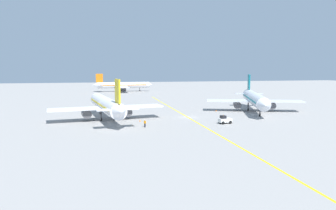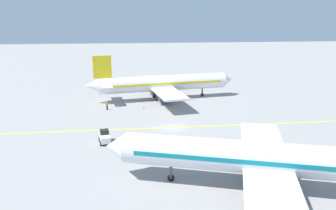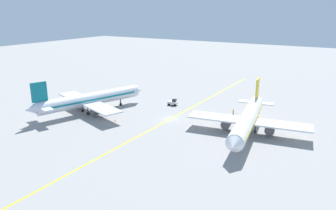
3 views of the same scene
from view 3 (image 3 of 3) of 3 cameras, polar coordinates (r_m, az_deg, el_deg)
ground_plane at (r=86.82m, az=0.44°, el=-2.43°), size 400.00×400.00×0.00m
apron_yellow_centreline at (r=86.82m, az=0.44°, el=-2.43°), size 1.24×120.00×0.01m
airplane_at_gate at (r=77.39m, az=13.76°, el=-2.41°), size 28.46×35.49×10.60m
airplane_adjacent_stand at (r=93.84m, az=-13.49°, el=0.93°), size 28.20×34.59×10.60m
baggage_tug_white at (r=98.67m, az=0.87°, el=0.46°), size 3.22×2.18×2.11m
ground_crew_worker at (r=91.77m, az=11.30°, el=-1.11°), size 0.40×0.47×1.68m
traffic_cone_near_nose at (r=85.94m, az=-9.17°, el=-2.65°), size 0.32×0.32×0.55m
traffic_cone_mid_apron at (r=85.14m, az=9.59°, el=-2.86°), size 0.32×0.32×0.55m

